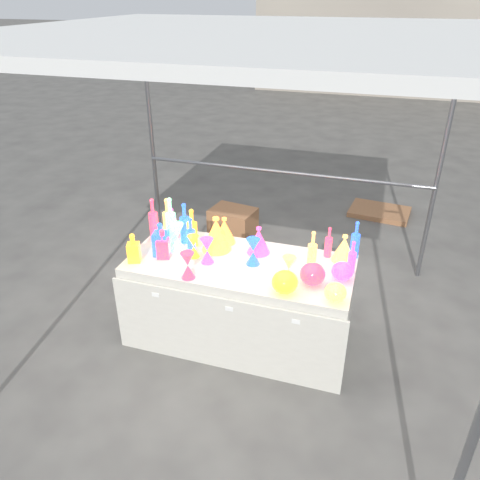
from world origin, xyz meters
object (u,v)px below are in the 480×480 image
(hourglass_0, at_px, (188,265))
(globe_0, at_px, (285,283))
(display_table, at_px, (240,301))
(decanter_0, at_px, (133,248))
(cardboard_box_closed, at_px, (233,224))
(lampshade_0, at_px, (216,234))

(hourglass_0, xyz_separation_m, globe_0, (0.74, 0.03, -0.03))
(display_table, relative_size, decanter_0, 7.47)
(cardboard_box_closed, relative_size, hourglass_0, 2.40)
(display_table, relative_size, hourglass_0, 8.60)
(cardboard_box_closed, relative_size, globe_0, 2.72)
(cardboard_box_closed, bearing_deg, globe_0, -52.65)
(hourglass_0, bearing_deg, display_table, 46.92)
(display_table, xyz_separation_m, hourglass_0, (-0.30, -0.33, 0.48))
(cardboard_box_closed, xyz_separation_m, lampshade_0, (0.38, -1.58, 0.71))
(display_table, height_order, lampshade_0, lampshade_0)
(cardboard_box_closed, relative_size, lampshade_0, 1.76)
(display_table, relative_size, lampshade_0, 6.29)
(display_table, distance_m, lampshade_0, 0.60)
(cardboard_box_closed, height_order, hourglass_0, hourglass_0)
(globe_0, distance_m, lampshade_0, 0.82)
(decanter_0, bearing_deg, cardboard_box_closed, 63.54)
(hourglass_0, distance_m, globe_0, 0.74)
(cardboard_box_closed, bearing_deg, decanter_0, -85.47)
(display_table, height_order, cardboard_box_closed, display_table)
(cardboard_box_closed, height_order, lampshade_0, lampshade_0)
(hourglass_0, bearing_deg, lampshade_0, 83.67)
(globe_0, bearing_deg, hourglass_0, -177.66)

